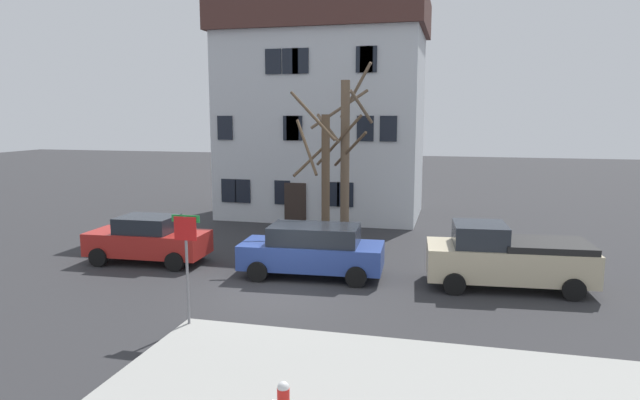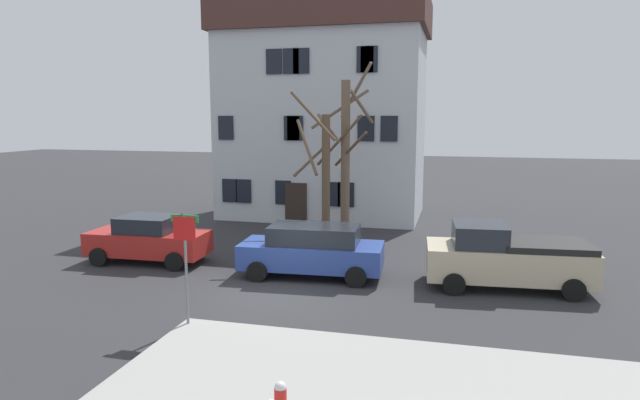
{
  "view_description": "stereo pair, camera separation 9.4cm",
  "coord_description": "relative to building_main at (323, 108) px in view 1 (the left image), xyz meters",
  "views": [
    {
      "loc": [
        5.15,
        -15.5,
        5.42
      ],
      "look_at": [
        0.47,
        3.48,
        2.41
      ],
      "focal_mm": 30.9,
      "sensor_mm": 36.0,
      "label": 1
    },
    {
      "loc": [
        5.24,
        -15.47,
        5.42
      ],
      "look_at": [
        0.47,
        3.48,
        2.41
      ],
      "focal_mm": 30.9,
      "sensor_mm": 36.0,
      "label": 2
    }
  ],
  "objects": [
    {
      "name": "car_red_sedan",
      "position": [
        -3.95,
        -11.33,
        -4.94
      ],
      "size": [
        4.45,
        2.18,
        1.74
      ],
      "color": "#AD231E",
      "rests_on": "ground_plane"
    },
    {
      "name": "building_main",
      "position": [
        0.0,
        0.0,
        0.0
      ],
      "size": [
        10.86,
        6.68,
        11.42
      ],
      "color": "silver",
      "rests_on": "ground_plane"
    },
    {
      "name": "car_blue_wagon",
      "position": [
        2.43,
        -11.61,
        -4.89
      ],
      "size": [
        4.89,
        2.33,
        1.77
      ],
      "color": "#2D4799",
      "rests_on": "ground_plane"
    },
    {
      "name": "tree_bare_mid",
      "position": [
        2.54,
        -6.63,
        -2.04
      ],
      "size": [
        2.8,
        2.94,
        7.59
      ],
      "color": "brown",
      "rests_on": "ground_plane"
    },
    {
      "name": "ground_plane",
      "position": [
        1.87,
        -13.65,
        -5.81
      ],
      "size": [
        120.0,
        120.0,
        0.0
      ],
      "primitive_type": "plane",
      "color": "#2D2D30"
    },
    {
      "name": "street_sign_pole",
      "position": [
        0.51,
        -16.84,
        -3.75
      ],
      "size": [
        0.76,
        0.07,
        2.95
      ],
      "color": "slate",
      "rests_on": "ground_plane"
    },
    {
      "name": "pickup_truck_beige",
      "position": [
        8.71,
        -11.31,
        -4.82
      ],
      "size": [
        5.18,
        2.59,
        2.04
      ],
      "color": "#C6B793",
      "rests_on": "ground_plane"
    },
    {
      "name": "tree_bare_near",
      "position": [
        1.98,
        -7.79,
        -2.71
      ],
      "size": [
        2.99,
        2.97,
        6.35
      ],
      "color": "brown",
      "rests_on": "ground_plane"
    }
  ]
}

